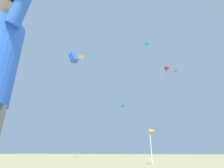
{
  "coord_description": "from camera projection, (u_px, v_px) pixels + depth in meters",
  "views": [
    {
      "loc": [
        0.74,
        -0.66,
        0.56
      ],
      "look_at": [
        -0.32,
        2.34,
        1.83
      ],
      "focal_mm": 27.62,
      "sensor_mm": 36.0,
      "label": 1
    }
  ],
  "objects": [
    {
      "name": "distant_kite_teal_mid_left",
      "position": [
        175.0,
        71.0,
        29.94
      ],
      "size": [
        0.82,
        0.81,
        0.35
      ],
      "color": "#19B2AD"
    },
    {
      "name": "distant_kite_teal_far_center",
      "position": [
        146.0,
        44.0,
        21.04
      ],
      "size": [
        0.74,
        0.75,
        0.26
      ],
      "color": "#19B2AD"
    },
    {
      "name": "distant_kite_red_mid_right",
      "position": [
        166.0,
        69.0,
        33.18
      ],
      "size": [
        1.56,
        1.44,
        2.4
      ],
      "color": "red"
    },
    {
      "name": "distant_kite_purple_overhead_distant",
      "position": [
        136.0,
        96.0,
        35.85
      ],
      "size": [
        0.73,
        0.77,
        0.36
      ],
      "color": "purple"
    },
    {
      "name": "distant_kite_blue_high_right",
      "position": [
        74.0,
        57.0,
        19.73
      ],
      "size": [
        1.32,
        0.97,
        1.41
      ],
      "color": "blue"
    },
    {
      "name": "distant_kite_yellow_high_left",
      "position": [
        81.0,
        57.0,
        27.29
      ],
      "size": [
        1.09,
        1.09,
        0.14
      ],
      "color": "yellow"
    },
    {
      "name": "distant_kite_teal_low_left",
      "position": [
        123.0,
        107.0,
        28.04
      ],
      "size": [
        1.11,
        1.05,
        1.72
      ],
      "color": "#19B2AD"
    },
    {
      "name": "marker_flag",
      "position": [
        152.0,
        133.0,
        8.99
      ],
      "size": [
        0.3,
        0.24,
        1.72
      ],
      "color": "silver",
      "rests_on": "ground"
    }
  ]
}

